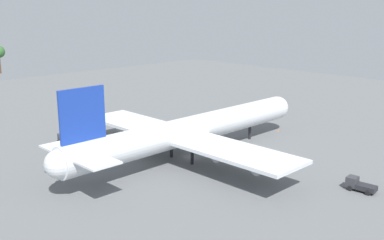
{
  "coord_description": "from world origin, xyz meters",
  "views": [
    {
      "loc": [
        -67.23,
        -68.39,
        32.53
      ],
      "look_at": [
        0.0,
        0.0,
        8.57
      ],
      "focal_mm": 42.23,
      "sensor_mm": 36.0,
      "label": 1
    }
  ],
  "objects_px": {
    "cargo_airplane": "(191,130)",
    "cargo_loader": "(64,140)",
    "safety_cone_nose": "(278,131)",
    "maintenance_van": "(359,185)"
  },
  "relations": [
    {
      "from": "cargo_airplane",
      "to": "cargo_loader",
      "type": "bearing_deg",
      "value": 117.49
    },
    {
      "from": "safety_cone_nose",
      "to": "cargo_airplane",
      "type": "bearing_deg",
      "value": 177.91
    },
    {
      "from": "cargo_loader",
      "to": "safety_cone_nose",
      "type": "bearing_deg",
      "value": -32.68
    },
    {
      "from": "maintenance_van",
      "to": "safety_cone_nose",
      "type": "height_order",
      "value": "maintenance_van"
    },
    {
      "from": "safety_cone_nose",
      "to": "maintenance_van",
      "type": "bearing_deg",
      "value": -124.21
    },
    {
      "from": "cargo_airplane",
      "to": "safety_cone_nose",
      "type": "distance_m",
      "value": 32.43
    },
    {
      "from": "cargo_airplane",
      "to": "safety_cone_nose",
      "type": "relative_size",
      "value": 110.1
    },
    {
      "from": "cargo_airplane",
      "to": "cargo_loader",
      "type": "distance_m",
      "value": 33.02
    },
    {
      "from": "maintenance_van",
      "to": "cargo_loader",
      "type": "bearing_deg",
      "value": 110.56
    },
    {
      "from": "cargo_loader",
      "to": "maintenance_van",
      "type": "bearing_deg",
      "value": -69.44
    }
  ]
}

